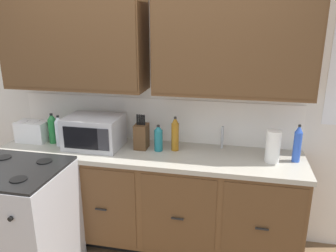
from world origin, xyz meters
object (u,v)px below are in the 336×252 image
at_px(bottle_teal, 158,138).
at_px(stove_range, 19,223).
at_px(bottle_blue, 297,144).
at_px(toaster, 33,131).
at_px(bottle_clear, 59,131).
at_px(microwave, 94,132).
at_px(bottle_green, 53,129).
at_px(knife_block, 141,136).
at_px(paper_towel_roll, 273,146).
at_px(bottle_amber, 175,134).

bearing_deg(bottle_teal, stove_range, -145.55).
height_order(stove_range, bottle_blue, bottle_blue).
height_order(toaster, bottle_blue, bottle_blue).
bearing_deg(stove_range, bottle_clear, 83.52).
xyz_separation_m(microwave, bottle_teal, (0.58, 0.03, -0.03)).
bearing_deg(bottle_green, bottle_blue, 0.30).
bearing_deg(stove_range, knife_block, 40.47).
distance_m(stove_range, paper_towel_roll, 2.09).
bearing_deg(stove_range, bottle_teal, 34.45).
bearing_deg(microwave, paper_towel_roll, -0.44).
relative_size(bottle_teal, bottle_green, 0.83).
bearing_deg(stove_range, microwave, 58.58).
distance_m(stove_range, bottle_blue, 2.28).
bearing_deg(paper_towel_roll, bottle_teal, 177.47).
height_order(microwave, knife_block, knife_block).
distance_m(bottle_teal, bottle_amber, 0.15).
height_order(paper_towel_roll, bottle_blue, bottle_blue).
xyz_separation_m(stove_range, toaster, (-0.24, 0.66, 0.53)).
xyz_separation_m(knife_block, bottle_green, (-0.84, -0.03, 0.02)).
height_order(bottle_amber, bottle_blue, bottle_blue).
xyz_separation_m(toaster, knife_block, (1.04, 0.03, 0.02)).
distance_m(bottle_teal, bottle_blue, 1.13).
distance_m(stove_range, bottle_amber, 1.44).
bearing_deg(paper_towel_roll, bottle_clear, -179.30).
height_order(microwave, paper_towel_roll, microwave).
distance_m(microwave, bottle_amber, 0.72).
distance_m(toaster, bottle_blue, 2.34).
bearing_deg(stove_range, bottle_green, 92.58).
bearing_deg(bottle_clear, knife_block, 6.92).
xyz_separation_m(bottle_amber, bottle_blue, (0.99, -0.04, 0.00)).
bearing_deg(bottle_teal, bottle_amber, 16.25).
height_order(microwave, bottle_clear, bottle_clear).
height_order(bottle_amber, bottle_green, bottle_amber).
height_order(paper_towel_roll, bottle_teal, paper_towel_roll).
relative_size(stove_range, microwave, 1.98).
relative_size(bottle_teal, bottle_blue, 0.75).
bearing_deg(toaster, paper_towel_roll, -0.90).
distance_m(microwave, knife_block, 0.43).
xyz_separation_m(bottle_teal, bottle_amber, (0.14, 0.04, 0.03)).
xyz_separation_m(stove_range, microwave, (0.39, 0.63, 0.58)).
relative_size(stove_range, knife_block, 3.06).
xyz_separation_m(microwave, knife_block, (0.42, 0.06, -0.02)).
relative_size(toaster, paper_towel_roll, 1.08).
distance_m(bottle_blue, bottle_green, 2.13).
relative_size(knife_block, bottle_green, 1.11).
height_order(microwave, toaster, microwave).
xyz_separation_m(microwave, bottle_blue, (1.71, 0.03, 0.01)).
relative_size(microwave, bottle_amber, 1.59).
bearing_deg(bottle_amber, paper_towel_roll, -5.81).
relative_size(microwave, bottle_teal, 2.07).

